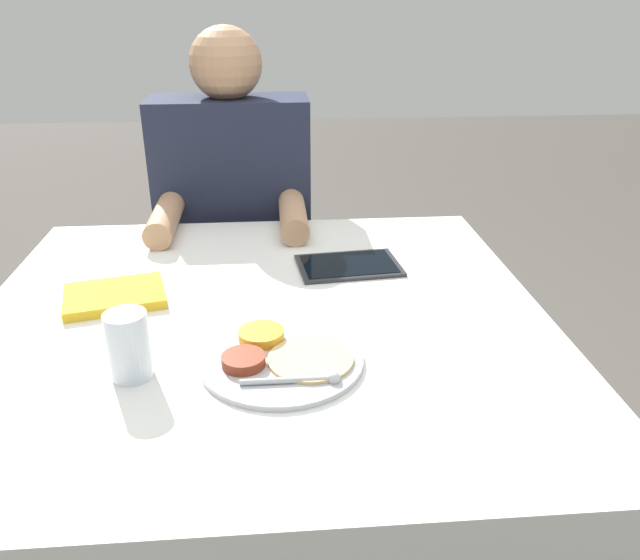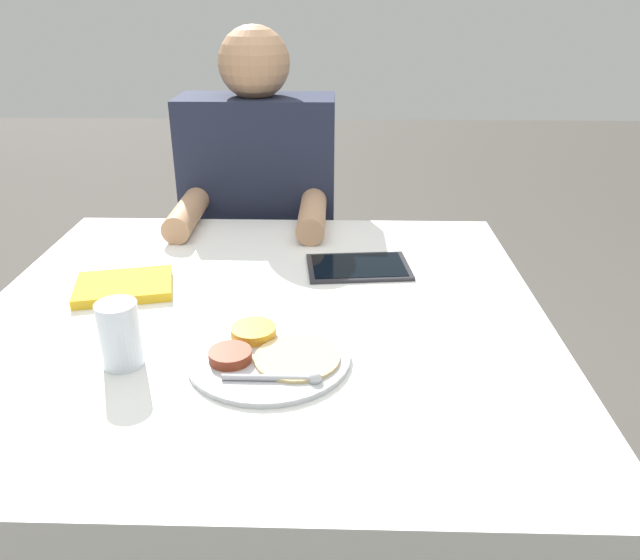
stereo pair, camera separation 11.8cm
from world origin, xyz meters
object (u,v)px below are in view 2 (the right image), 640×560
at_px(thali_tray, 267,355).
at_px(tablet_device, 358,267).
at_px(drinking_glass, 120,334).
at_px(red_notebook, 124,287).
at_px(person_diner, 262,254).

relative_size(thali_tray, tablet_device, 1.14).
height_order(thali_tray, drinking_glass, drinking_glass).
bearing_deg(drinking_glass, thali_tray, 4.95).
distance_m(thali_tray, red_notebook, 0.41).
bearing_deg(thali_tray, tablet_device, 66.88).
distance_m(thali_tray, tablet_device, 0.41).
distance_m(tablet_device, person_diner, 0.58).
distance_m(thali_tray, drinking_glass, 0.24).
bearing_deg(thali_tray, red_notebook, 141.63).
relative_size(red_notebook, drinking_glass, 1.96).
xyz_separation_m(thali_tray, drinking_glass, (-0.24, -0.02, 0.05)).
bearing_deg(person_diner, drinking_glass, -97.94).
height_order(thali_tray, tablet_device, thali_tray).
height_order(red_notebook, drinking_glass, drinking_glass).
xyz_separation_m(thali_tray, person_diner, (-0.11, 0.86, -0.17)).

